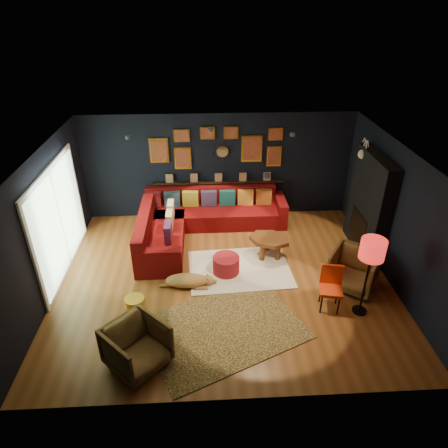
{
  "coord_description": "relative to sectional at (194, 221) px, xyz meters",
  "views": [
    {
      "loc": [
        -0.36,
        -6.37,
        4.95
      ],
      "look_at": [
        0.0,
        0.3,
        1.09
      ],
      "focal_mm": 32.0,
      "sensor_mm": 36.0,
      "label": 1
    }
  ],
  "objects": [
    {
      "name": "floor",
      "position": [
        0.61,
        -1.81,
        -0.32
      ],
      "size": [
        6.5,
        6.5,
        0.0
      ],
      "primitive_type": "plane",
      "color": "brown",
      "rests_on": "ground"
    },
    {
      "name": "room_walls",
      "position": [
        0.61,
        -1.81,
        1.27
      ],
      "size": [
        6.5,
        6.5,
        6.5
      ],
      "color": "black",
      "rests_on": "ground"
    },
    {
      "name": "sectional",
      "position": [
        0.0,
        0.0,
        0.0
      ],
      "size": [
        3.41,
        2.69,
        0.86
      ],
      "color": "maroon",
      "rests_on": "ground"
    },
    {
      "name": "ledge",
      "position": [
        0.61,
        0.87,
        0.6
      ],
      "size": [
        3.2,
        0.12,
        0.04
      ],
      "primitive_type": "cube",
      "color": "black",
      "rests_on": "room_walls"
    },
    {
      "name": "gallery_wall",
      "position": [
        0.6,
        0.91,
        1.48
      ],
      "size": [
        3.15,
        0.04,
        1.02
      ],
      "color": "yellow",
      "rests_on": "room_walls"
    },
    {
      "name": "sunburst_mirror",
      "position": [
        0.71,
        0.91,
        1.38
      ],
      "size": [
        0.47,
        0.16,
        0.47
      ],
      "color": "silver",
      "rests_on": "room_walls"
    },
    {
      "name": "fireplace",
      "position": [
        3.71,
        -0.91,
        0.7
      ],
      "size": [
        0.31,
        1.6,
        2.2
      ],
      "color": "black",
      "rests_on": "ground"
    },
    {
      "name": "deer_head",
      "position": [
        3.75,
        -0.41,
        1.73
      ],
      "size": [
        0.5,
        0.28,
        0.45
      ],
      "color": "white",
      "rests_on": "fireplace"
    },
    {
      "name": "sliding_door",
      "position": [
        -2.6,
        -1.21,
        0.78
      ],
      "size": [
        0.06,
        2.8,
        2.2
      ],
      "color": "white",
      "rests_on": "ground"
    },
    {
      "name": "ceiling_spots",
      "position": [
        0.61,
        -1.01,
        2.24
      ],
      "size": [
        3.3,
        2.5,
        0.06
      ],
      "color": "black",
      "rests_on": "room_walls"
    },
    {
      "name": "shag_rug",
      "position": [
        0.94,
        -1.52,
        -0.31
      ],
      "size": [
        2.15,
        1.62,
        0.03
      ],
      "primitive_type": "cube",
      "rotation": [
        0.0,
        0.0,
        0.06
      ],
      "color": "white",
      "rests_on": "ground"
    },
    {
      "name": "leopard_rug",
      "position": [
        0.52,
        -3.18,
        -0.32
      ],
      "size": [
        3.08,
        2.72,
        0.01
      ],
      "primitive_type": "cube",
      "rotation": [
        0.0,
        0.0,
        0.43
      ],
      "color": "tan",
      "rests_on": "ground"
    },
    {
      "name": "coffee_table",
      "position": [
        1.61,
        -1.06,
        0.06
      ],
      "size": [
        1.07,
        0.95,
        0.44
      ],
      "rotation": [
        0.0,
        0.0,
        -0.38
      ],
      "color": "#5C3114",
      "rests_on": "shag_rug"
    },
    {
      "name": "pouf",
      "position": [
        0.66,
        -1.61,
        -0.12
      ],
      "size": [
        0.54,
        0.54,
        0.35
      ],
      "primitive_type": "cylinder",
      "color": "maroon",
      "rests_on": "shag_rug"
    },
    {
      "name": "armchair_left",
      "position": [
        -0.82,
        -3.86,
        0.09
      ],
      "size": [
        1.1,
        1.1,
        0.83
      ],
      "primitive_type": "imported",
      "rotation": [
        0.0,
        0.0,
        0.79
      ],
      "color": "tan",
      "rests_on": "ground"
    },
    {
      "name": "armchair_right",
      "position": [
        3.06,
        -2.17,
        0.1
      ],
      "size": [
        1.12,
        1.11,
        0.85
      ],
      "primitive_type": "imported",
      "rotation": [
        0.0,
        0.0,
        -0.61
      ],
      "color": "tan",
      "rests_on": "ground"
    },
    {
      "name": "gold_stool",
      "position": [
        -1.0,
        -2.81,
        -0.11
      ],
      "size": [
        0.34,
        0.34,
        0.42
      ],
      "primitive_type": "cylinder",
      "color": "yellow",
      "rests_on": "ground"
    },
    {
      "name": "orange_chair",
      "position": [
        2.46,
        -2.7,
        0.17
      ],
      "size": [
        0.47,
        0.47,
        0.84
      ],
      "rotation": [
        0.0,
        0.0,
        -0.21
      ],
      "color": "black",
      "rests_on": "ground"
    },
    {
      "name": "floor_lamp",
      "position": [
        2.98,
        -2.89,
        0.94
      ],
      "size": [
        0.42,
        0.42,
        1.51
      ],
      "color": "black",
      "rests_on": "ground"
    },
    {
      "name": "dog",
      "position": [
        -0.13,
        -2.01,
        -0.13
      ],
      "size": [
        1.15,
        0.61,
        0.35
      ],
      "primitive_type": null,
      "rotation": [
        0.0,
        0.0,
        -0.05
      ],
      "color": "tan",
      "rests_on": "leopard_rug"
    }
  ]
}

